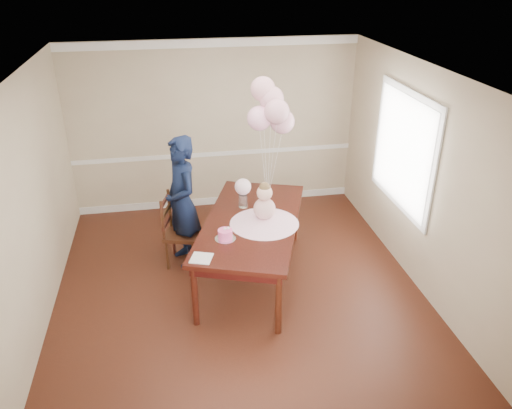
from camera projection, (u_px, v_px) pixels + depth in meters
name	position (u px, v px, depth m)	size (l,w,h in m)	color
floor	(239.00, 290.00, 6.29)	(4.50, 5.00, 0.00)	black
ceiling	(235.00, 74.00, 5.07)	(4.50, 5.00, 0.02)	white
wall_back	(215.00, 127.00, 7.88)	(4.50, 0.02, 2.70)	tan
wall_front	(289.00, 345.00, 3.48)	(4.50, 0.02, 2.70)	tan
wall_left	(29.00, 210.00, 5.33)	(0.02, 5.00, 2.70)	tan
wall_right	(421.00, 180.00, 6.04)	(0.02, 5.00, 2.70)	tan
chair_rail_trim	(216.00, 154.00, 8.07)	(4.50, 0.02, 0.07)	white
crown_molding	(211.00, 43.00, 7.30)	(4.50, 0.02, 0.12)	white
baseboard_trim	(218.00, 200.00, 8.45)	(4.50, 0.02, 0.12)	silver
window_frame	(404.00, 150.00, 6.38)	(0.02, 1.66, 1.56)	silver
window_blinds	(402.00, 150.00, 6.38)	(0.01, 1.50, 1.40)	white
dining_table_top	(252.00, 222.00, 6.21)	(1.12, 2.24, 0.06)	black
table_apron	(252.00, 228.00, 6.24)	(1.01, 2.13, 0.11)	black
table_leg_fl	(195.00, 296.00, 5.55)	(0.08, 0.08, 0.78)	black
table_leg_fr	(279.00, 304.00, 5.42)	(0.08, 0.08, 0.78)	black
table_leg_bl	(232.00, 211.00, 7.37)	(0.08, 0.08, 0.78)	black
table_leg_br	(295.00, 216.00, 7.24)	(0.08, 0.08, 0.78)	black
baby_skirt	(264.00, 219.00, 6.09)	(0.85, 0.85, 0.11)	#FFBBD8
baby_torso	(264.00, 209.00, 6.03)	(0.27, 0.27, 0.27)	pink
baby_head	(265.00, 193.00, 5.93)	(0.19, 0.19, 0.19)	beige
baby_hair	(265.00, 188.00, 5.90)	(0.13, 0.13, 0.13)	brown
cake_platter	(225.00, 239.00, 5.78)	(0.25, 0.25, 0.01)	silver
birthday_cake	(225.00, 234.00, 5.75)	(0.17, 0.17, 0.11)	#FF509E
cake_flower_a	(225.00, 229.00, 5.72)	(0.03, 0.03, 0.03)	silver
cake_flower_b	(228.00, 228.00, 5.73)	(0.03, 0.03, 0.03)	white
rose_vase_near	(243.00, 201.00, 6.47)	(0.11, 0.11, 0.18)	white
roses_near	(243.00, 187.00, 6.38)	(0.21, 0.21, 0.21)	silver
napkin	(201.00, 258.00, 5.41)	(0.22, 0.22, 0.01)	silver
balloon_weight	(267.00, 198.00, 6.72)	(0.04, 0.04, 0.02)	silver
balloon_a	(259.00, 118.00, 6.23)	(0.31, 0.31, 0.31)	#FFB4D9
balloon_b	(277.00, 112.00, 6.10)	(0.31, 0.31, 0.31)	#E4A1B4
balloon_c	(271.00, 99.00, 6.21)	(0.31, 0.31, 0.31)	#DE9DAF
balloon_d	(263.00, 89.00, 6.20)	(0.31, 0.31, 0.31)	#E19FAD
balloon_e	(282.00, 122.00, 6.30)	(0.31, 0.31, 0.31)	#F1ABC4
balloon_ribbon_a	(263.00, 166.00, 6.51)	(0.00, 0.00, 0.94)	white
balloon_ribbon_b	(272.00, 163.00, 6.45)	(0.00, 0.00, 1.05)	white
balloon_ribbon_c	(269.00, 157.00, 6.50)	(0.00, 0.00, 1.16)	white
balloon_ribbon_d	(265.00, 152.00, 6.49)	(0.00, 0.00, 1.28)	white
balloon_ribbon_e	(275.00, 167.00, 6.54)	(0.00, 0.00, 0.88)	white
dining_chair_seat	(182.00, 234.00, 6.67)	(0.44, 0.44, 0.05)	#32180D
chair_leg_fl	(167.00, 255.00, 6.63)	(0.04, 0.04, 0.43)	#331A0E
chair_leg_fr	(194.00, 257.00, 6.60)	(0.04, 0.04, 0.43)	#33180E
chair_leg_bl	(174.00, 242.00, 6.94)	(0.04, 0.04, 0.43)	#39150F
chair_leg_br	(199.00, 243.00, 6.91)	(0.04, 0.04, 0.43)	#3D1910
chair_back_post_l	(162.00, 221.00, 6.39)	(0.04, 0.04, 0.56)	#35190E
chair_back_post_r	(169.00, 208.00, 6.71)	(0.04, 0.04, 0.56)	#3B2010
chair_slat_low	(167.00, 222.00, 6.61)	(0.03, 0.40, 0.05)	#3C1610
chair_slat_mid	(166.00, 212.00, 6.54)	(0.03, 0.40, 0.05)	#321C0D
chair_slat_top	(165.00, 201.00, 6.46)	(0.03, 0.40, 0.05)	#3C1710
woman	(182.00, 202.00, 6.51)	(0.65, 0.43, 1.79)	black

